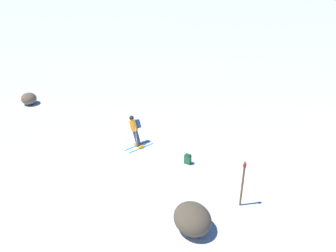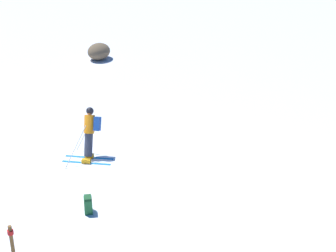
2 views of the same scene
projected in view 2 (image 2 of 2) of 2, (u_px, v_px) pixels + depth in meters
name	position (u px, v px, depth m)	size (l,w,h in m)	color
ground_plane	(68.00, 176.00, 17.12)	(300.00, 300.00, 0.00)	white
skier	(90.00, 131.00, 17.90)	(1.51, 1.65, 1.64)	#1E7AC6
spare_backpack	(88.00, 205.00, 15.27)	(0.37, 0.35, 0.50)	#236633
exposed_boulder_1	(99.00, 51.00, 26.76)	(1.20, 1.02, 0.78)	brown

